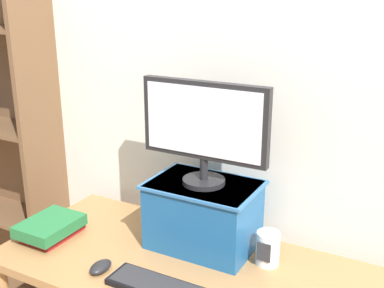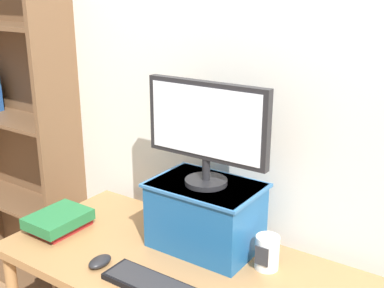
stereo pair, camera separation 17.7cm
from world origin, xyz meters
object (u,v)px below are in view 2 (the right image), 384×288
at_px(keyboard, 158,287).
at_px(computer_mouse, 100,262).
at_px(riser_box, 206,214).
at_px(desk_speaker, 267,252).
at_px(book_stack, 59,221).
at_px(computer_monitor, 206,127).
at_px(desk, 187,282).
at_px(bookshelf_unit, 11,116).

relative_size(keyboard, computer_mouse, 4.12).
relative_size(riser_box, desk_speaker, 3.30).
bearing_deg(book_stack, computer_monitor, 22.34).
relative_size(desk, bookshelf_unit, 0.74).
height_order(bookshelf_unit, computer_mouse, bookshelf_unit).
bearing_deg(keyboard, bookshelf_unit, 161.41).
bearing_deg(computer_monitor, desk, -83.20).
relative_size(keyboard, book_stack, 1.68).
distance_m(keyboard, desk_speaker, 0.43).
bearing_deg(computer_monitor, bookshelf_unit, 174.54).
relative_size(riser_box, keyboard, 1.02).
relative_size(bookshelf_unit, book_stack, 8.11).
bearing_deg(riser_box, desk_speaker, -1.54).
distance_m(computer_mouse, book_stack, 0.37).
height_order(computer_mouse, book_stack, book_stack).
distance_m(bookshelf_unit, desk_speaker, 1.73).
height_order(book_stack, desk_speaker, desk_speaker).
height_order(bookshelf_unit, book_stack, bookshelf_unit).
xyz_separation_m(riser_box, computer_mouse, (-0.25, -0.36, -0.13)).
bearing_deg(desk_speaker, computer_monitor, 178.76).
bearing_deg(desk_speaker, desk, -149.17).
bearing_deg(book_stack, keyboard, -9.39).
bearing_deg(keyboard, riser_box, 94.72).
bearing_deg(desk_speaker, computer_mouse, -146.81).
bearing_deg(computer_mouse, desk_speaker, 33.19).
relative_size(computer_monitor, computer_mouse, 5.03).
bearing_deg(computer_mouse, bookshelf_unit, 157.28).
bearing_deg(desk, desk_speaker, 30.83).
bearing_deg(computer_monitor, desk_speaker, -1.24).
xyz_separation_m(bookshelf_unit, desk_speaker, (1.71, -0.14, -0.25)).
relative_size(desk, keyboard, 3.55).
relative_size(computer_monitor, desk_speaker, 3.93).
bearing_deg(book_stack, computer_mouse, -16.86).
xyz_separation_m(keyboard, book_stack, (-0.63, 0.10, 0.03)).
xyz_separation_m(computer_mouse, desk_speaker, (0.53, 0.35, 0.05)).
height_order(riser_box, keyboard, riser_box).
xyz_separation_m(computer_monitor, desk_speaker, (0.28, -0.01, -0.45)).
height_order(desk, bookshelf_unit, bookshelf_unit).
relative_size(desk, desk_speaker, 11.43).
bearing_deg(riser_box, desk, -83.26).
xyz_separation_m(bookshelf_unit, computer_mouse, (1.17, -0.49, -0.30)).
xyz_separation_m(computer_mouse, book_stack, (-0.35, 0.11, 0.02)).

